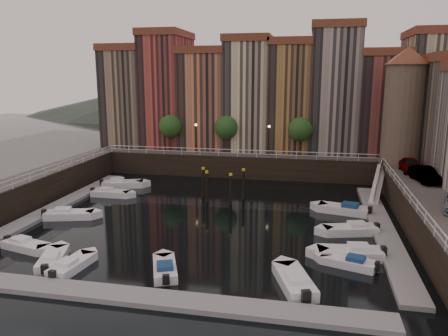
% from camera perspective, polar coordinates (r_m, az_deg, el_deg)
% --- Properties ---
extents(ground, '(200.00, 200.00, 0.00)m').
position_cam_1_polar(ground, '(43.49, -1.93, -6.22)').
color(ground, black).
rests_on(ground, ground).
extents(quay_far, '(80.00, 20.00, 3.00)m').
position_cam_1_polar(quay_far, '(67.93, 3.23, 1.74)').
color(quay_far, black).
rests_on(quay_far, ground).
extents(dock_left, '(2.00, 28.00, 0.35)m').
position_cam_1_polar(dock_left, '(48.86, -21.09, -4.76)').
color(dock_left, gray).
rests_on(dock_left, ground).
extents(dock_right, '(2.00, 28.00, 0.35)m').
position_cam_1_polar(dock_right, '(41.86, 20.02, -7.45)').
color(dock_right, gray).
rests_on(dock_right, ground).
extents(dock_near, '(30.00, 2.00, 0.35)m').
position_cam_1_polar(dock_near, '(28.48, -10.33, -16.33)').
color(dock_near, gray).
rests_on(dock_near, ground).
extents(mountains, '(145.00, 100.00, 18.00)m').
position_cam_1_polar(mountains, '(150.45, 8.75, 9.72)').
color(mountains, '#2D382D').
rests_on(mountains, ground).
extents(far_terrace, '(48.70, 10.30, 17.50)m').
position_cam_1_polar(far_terrace, '(64.01, 5.96, 9.58)').
color(far_terrace, '#877256').
rests_on(far_terrace, quay_far).
extents(corner_tower, '(5.20, 5.20, 13.80)m').
position_cam_1_polar(corner_tower, '(55.67, 22.45, 7.61)').
color(corner_tower, '#6B5B4C').
rests_on(corner_tower, quay_right).
extents(promenade_trees, '(21.20, 3.20, 5.20)m').
position_cam_1_polar(promenade_trees, '(59.79, 0.90, 5.28)').
color(promenade_trees, black).
rests_on(promenade_trees, quay_far).
extents(street_lamps, '(10.36, 0.36, 4.18)m').
position_cam_1_polar(street_lamps, '(58.84, 1.03, 4.49)').
color(street_lamps, black).
rests_on(street_lamps, quay_far).
extents(railings, '(36.08, 34.04, 0.52)m').
position_cam_1_polar(railings, '(47.10, -0.56, -0.01)').
color(railings, white).
rests_on(railings, ground).
extents(gangway, '(2.78, 8.32, 3.73)m').
position_cam_1_polar(gangway, '(51.98, 19.47, -1.67)').
color(gangway, white).
rests_on(gangway, ground).
extents(mooring_pilings, '(4.92, 2.99, 3.78)m').
position_cam_1_polar(mooring_pilings, '(48.04, -0.39, -2.39)').
color(mooring_pilings, black).
rests_on(mooring_pilings, ground).
extents(boat_left_0, '(4.39, 2.45, 0.98)m').
position_cam_1_polar(boat_left_0, '(38.73, -24.55, -9.16)').
color(boat_left_0, white).
rests_on(boat_left_0, ground).
extents(boat_left_2, '(4.99, 2.97, 1.12)m').
position_cam_1_polar(boat_left_2, '(45.16, -19.68, -5.74)').
color(boat_left_2, white).
rests_on(boat_left_2, ground).
extents(boat_left_3, '(4.66, 1.73, 1.07)m').
position_cam_1_polar(boat_left_3, '(51.81, -14.65, -3.19)').
color(boat_left_3, white).
rests_on(boat_left_3, ground).
extents(boat_left_4, '(5.38, 3.32, 1.21)m').
position_cam_1_polar(boat_left_4, '(55.65, -13.20, -2.02)').
color(boat_left_4, white).
rests_on(boat_left_4, ground).
extents(boat_right_0, '(4.21, 2.63, 0.95)m').
position_cam_1_polar(boat_right_0, '(33.61, 16.08, -11.77)').
color(boat_right_0, white).
rests_on(boat_right_0, ground).
extents(boat_right_1, '(5.20, 2.43, 1.17)m').
position_cam_1_polar(boat_right_1, '(35.09, 16.29, -10.61)').
color(boat_right_1, white).
rests_on(boat_right_1, ground).
extents(boat_right_2, '(5.02, 2.95, 1.12)m').
position_cam_1_polar(boat_right_2, '(40.09, 16.29, -7.74)').
color(boat_right_2, white).
rests_on(boat_right_2, ground).
extents(boat_right_3, '(5.36, 3.02, 1.20)m').
position_cam_1_polar(boat_right_3, '(45.69, 15.47, -5.22)').
color(boat_right_3, white).
rests_on(boat_right_3, ground).
extents(boat_near_0, '(2.86, 4.50, 1.01)m').
position_cam_1_polar(boat_near_0, '(35.17, -21.49, -11.02)').
color(boat_near_0, white).
rests_on(boat_near_0, ground).
extents(boat_near_1, '(1.99, 4.34, 0.98)m').
position_cam_1_polar(boat_near_1, '(33.69, -19.30, -11.90)').
color(boat_near_1, white).
rests_on(boat_near_1, ground).
extents(boat_near_2, '(2.97, 4.40, 1.00)m').
position_cam_1_polar(boat_near_2, '(31.62, -7.74, -12.91)').
color(boat_near_2, white).
rests_on(boat_near_2, ground).
extents(boat_near_3, '(3.33, 5.22, 1.17)m').
position_cam_1_polar(boat_near_3, '(29.85, 9.21, -14.41)').
color(boat_near_3, white).
rests_on(boat_near_3, ground).
extents(car_a, '(1.90, 4.65, 1.58)m').
position_cam_1_polar(car_a, '(52.43, 23.14, 0.25)').
color(car_a, gray).
rests_on(car_a, quay_right).
extents(car_b, '(2.48, 4.89, 1.54)m').
position_cam_1_polar(car_b, '(48.14, 24.73, -0.89)').
color(car_b, gray).
rests_on(car_b, quay_right).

